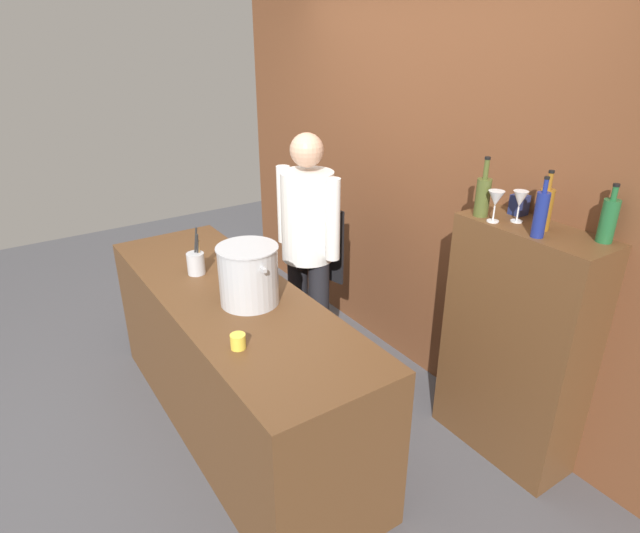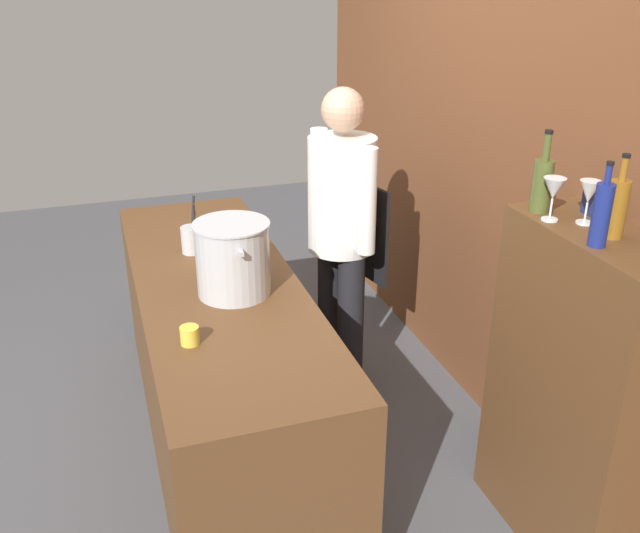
% 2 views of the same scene
% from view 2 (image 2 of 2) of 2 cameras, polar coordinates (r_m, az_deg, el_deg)
% --- Properties ---
extents(ground_plane, '(8.00, 8.00, 0.00)m').
position_cam_2_polar(ground_plane, '(3.61, -7.56, -14.12)').
color(ground_plane, '#4C4C51').
extents(brick_back_panel, '(4.40, 0.10, 3.00)m').
position_cam_2_polar(brick_back_panel, '(3.44, 14.91, 11.19)').
color(brick_back_panel, brown).
rests_on(brick_back_panel, ground_plane).
extents(prep_counter, '(2.21, 0.70, 0.90)m').
position_cam_2_polar(prep_counter, '(3.35, -7.98, -8.09)').
color(prep_counter, brown).
rests_on(prep_counter, ground_plane).
extents(bar_cabinet, '(0.76, 0.32, 1.35)m').
position_cam_2_polar(bar_cabinet, '(2.89, 20.21, -10.02)').
color(bar_cabinet, brown).
rests_on(bar_cabinet, ground_plane).
extents(chef, '(0.52, 0.39, 1.66)m').
position_cam_2_polar(chef, '(3.55, 1.82, 3.35)').
color(chef, black).
rests_on(chef, ground_plane).
extents(stockpot_large, '(0.38, 0.32, 0.32)m').
position_cam_2_polar(stockpot_large, '(2.95, -7.14, 0.65)').
color(stockpot_large, '#B7BABF').
rests_on(stockpot_large, prep_counter).
extents(utensil_crock, '(0.10, 0.10, 0.29)m').
position_cam_2_polar(utensil_crock, '(3.43, -10.41, 2.25)').
color(utensil_crock, '#B7BABF').
rests_on(utensil_crock, prep_counter).
extents(butter_jar, '(0.07, 0.07, 0.07)m').
position_cam_2_polar(butter_jar, '(2.65, -10.60, -5.56)').
color(butter_jar, yellow).
rests_on(butter_jar, prep_counter).
extents(wine_bottle_olive, '(0.07, 0.07, 0.31)m').
position_cam_2_polar(wine_bottle_olive, '(2.71, 17.70, 6.49)').
color(wine_bottle_olive, '#475123').
rests_on(wine_bottle_olive, bar_cabinet).
extents(wine_bottle_cobalt, '(0.06, 0.06, 0.29)m').
position_cam_2_polar(wine_bottle_cobalt, '(2.44, 22.02, 4.03)').
color(wine_bottle_cobalt, navy).
rests_on(wine_bottle_cobalt, bar_cabinet).
extents(wine_bottle_amber, '(0.07, 0.07, 0.29)m').
position_cam_2_polar(wine_bottle_amber, '(2.54, 23.10, 4.49)').
color(wine_bottle_amber, '#8C5919').
rests_on(wine_bottle_amber, bar_cabinet).
extents(wine_glass_wide, '(0.07, 0.07, 0.16)m').
position_cam_2_polar(wine_glass_wide, '(2.63, 21.13, 5.59)').
color(wine_glass_wide, silver).
rests_on(wine_glass_wide, bar_cabinet).
extents(wine_glass_short, '(0.08, 0.08, 0.16)m').
position_cam_2_polar(wine_glass_short, '(2.62, 18.55, 5.96)').
color(wine_glass_short, silver).
rests_on(wine_glass_short, bar_cabinet).
extents(spice_tin_navy, '(0.07, 0.07, 0.10)m').
position_cam_2_polar(spice_tin_navy, '(2.76, 21.68, 5.02)').
color(spice_tin_navy, navy).
rests_on(spice_tin_navy, bar_cabinet).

